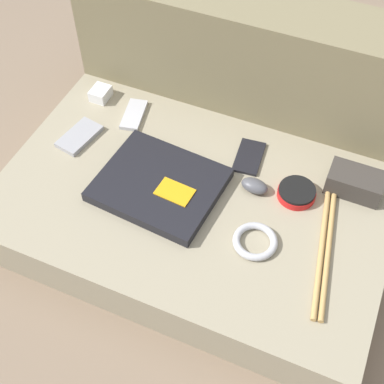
{
  "coord_description": "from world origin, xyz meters",
  "views": [
    {
      "loc": [
        0.33,
        -0.76,
        1.2
      ],
      "look_at": [
        0.0,
        0.0,
        0.15
      ],
      "focal_mm": 50.0,
      "sensor_mm": 36.0,
      "label": 1
    }
  ],
  "objects_px": {
    "phone_black": "(134,115)",
    "charger_brick": "(101,94)",
    "laptop": "(159,185)",
    "speaker_puck": "(297,193)",
    "computer_mouse": "(255,186)",
    "camera_pouch": "(355,182)",
    "phone_small": "(79,136)",
    "phone_silver": "(249,157)"
  },
  "relations": [
    {
      "from": "speaker_puck",
      "to": "phone_black",
      "type": "relative_size",
      "value": 0.76
    },
    {
      "from": "laptop",
      "to": "phone_silver",
      "type": "relative_size",
      "value": 2.56
    },
    {
      "from": "speaker_puck",
      "to": "charger_brick",
      "type": "xyz_separation_m",
      "value": [
        -0.63,
        0.13,
        0.0
      ]
    },
    {
      "from": "phone_black",
      "to": "camera_pouch",
      "type": "bearing_deg",
      "value": -13.8
    },
    {
      "from": "phone_silver",
      "to": "computer_mouse",
      "type": "bearing_deg",
      "value": -69.67
    },
    {
      "from": "laptop",
      "to": "speaker_puck",
      "type": "height_order",
      "value": "laptop"
    },
    {
      "from": "phone_black",
      "to": "charger_brick",
      "type": "relative_size",
      "value": 2.16
    },
    {
      "from": "laptop",
      "to": "speaker_puck",
      "type": "distance_m",
      "value": 0.35
    },
    {
      "from": "charger_brick",
      "to": "camera_pouch",
      "type": "bearing_deg",
      "value": -3.79
    },
    {
      "from": "camera_pouch",
      "to": "charger_brick",
      "type": "xyz_separation_m",
      "value": [
        -0.76,
        0.05,
        -0.01
      ]
    },
    {
      "from": "phone_small",
      "to": "camera_pouch",
      "type": "relative_size",
      "value": 1.0
    },
    {
      "from": "phone_small",
      "to": "charger_brick",
      "type": "relative_size",
      "value": 2.31
    },
    {
      "from": "phone_small",
      "to": "phone_silver",
      "type": "bearing_deg",
      "value": 24.7
    },
    {
      "from": "speaker_puck",
      "to": "camera_pouch",
      "type": "distance_m",
      "value": 0.15
    },
    {
      "from": "laptop",
      "to": "camera_pouch",
      "type": "relative_size",
      "value": 2.33
    },
    {
      "from": "speaker_puck",
      "to": "laptop",
      "type": "bearing_deg",
      "value": -160.79
    },
    {
      "from": "phone_silver",
      "to": "phone_small",
      "type": "bearing_deg",
      "value": -171.58
    },
    {
      "from": "phone_silver",
      "to": "charger_brick",
      "type": "height_order",
      "value": "charger_brick"
    },
    {
      "from": "speaker_puck",
      "to": "phone_small",
      "type": "bearing_deg",
      "value": -176.06
    },
    {
      "from": "laptop",
      "to": "charger_brick",
      "type": "height_order",
      "value": "charger_brick"
    },
    {
      "from": "laptop",
      "to": "phone_black",
      "type": "bearing_deg",
      "value": 135.61
    },
    {
      "from": "computer_mouse",
      "to": "phone_silver",
      "type": "height_order",
      "value": "computer_mouse"
    },
    {
      "from": "computer_mouse",
      "to": "phone_black",
      "type": "xyz_separation_m",
      "value": [
        -0.4,
        0.12,
        -0.01
      ]
    },
    {
      "from": "speaker_puck",
      "to": "phone_small",
      "type": "distance_m",
      "value": 0.61
    },
    {
      "from": "phone_black",
      "to": "phone_small",
      "type": "xyz_separation_m",
      "value": [
        -0.1,
        -0.14,
        0.0
      ]
    },
    {
      "from": "phone_small",
      "to": "camera_pouch",
      "type": "bearing_deg",
      "value": 19.42
    },
    {
      "from": "speaker_puck",
      "to": "computer_mouse",
      "type": "bearing_deg",
      "value": -167.13
    },
    {
      "from": "laptop",
      "to": "phone_small",
      "type": "height_order",
      "value": "laptop"
    },
    {
      "from": "phone_silver",
      "to": "camera_pouch",
      "type": "bearing_deg",
      "value": -5.76
    },
    {
      "from": "camera_pouch",
      "to": "charger_brick",
      "type": "bearing_deg",
      "value": 176.21
    },
    {
      "from": "speaker_puck",
      "to": "phone_silver",
      "type": "distance_m",
      "value": 0.17
    },
    {
      "from": "phone_silver",
      "to": "phone_small",
      "type": "height_order",
      "value": "phone_small"
    },
    {
      "from": "phone_silver",
      "to": "phone_small",
      "type": "relative_size",
      "value": 0.92
    },
    {
      "from": "computer_mouse",
      "to": "charger_brick",
      "type": "relative_size",
      "value": 1.24
    },
    {
      "from": "phone_silver",
      "to": "phone_black",
      "type": "xyz_separation_m",
      "value": [
        -0.36,
        0.02,
        0.0
      ]
    },
    {
      "from": "computer_mouse",
      "to": "camera_pouch",
      "type": "relative_size",
      "value": 0.53
    },
    {
      "from": "laptop",
      "to": "charger_brick",
      "type": "relative_size",
      "value": 5.41
    },
    {
      "from": "laptop",
      "to": "phone_silver",
      "type": "distance_m",
      "value": 0.26
    },
    {
      "from": "laptop",
      "to": "phone_black",
      "type": "relative_size",
      "value": 2.5
    },
    {
      "from": "phone_silver",
      "to": "camera_pouch",
      "type": "relative_size",
      "value": 0.91
    },
    {
      "from": "phone_silver",
      "to": "phone_black",
      "type": "bearing_deg",
      "value": 170.74
    },
    {
      "from": "computer_mouse",
      "to": "phone_black",
      "type": "height_order",
      "value": "computer_mouse"
    }
  ]
}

